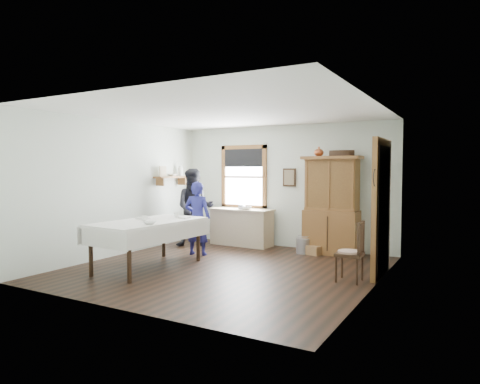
# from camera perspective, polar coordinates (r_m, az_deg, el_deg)

# --- Properties ---
(room) EXTENTS (5.01, 5.01, 2.70)m
(room) POSITION_cam_1_polar(r_m,az_deg,el_deg) (7.37, -1.94, 0.10)
(room) COLOR black
(room) RESTS_ON ground
(window) EXTENTS (1.18, 0.07, 1.48)m
(window) POSITION_cam_1_polar(r_m,az_deg,el_deg) (9.99, 0.50, 2.48)
(window) COLOR white
(window) RESTS_ON room
(doorway) EXTENTS (0.09, 1.14, 2.22)m
(doorway) POSITION_cam_1_polar(r_m,az_deg,el_deg) (7.29, 18.46, -1.56)
(doorway) COLOR #4E4238
(doorway) RESTS_ON room
(wall_shelf) EXTENTS (0.24, 1.00, 0.44)m
(wall_shelf) POSITION_cam_1_polar(r_m,az_deg,el_deg) (9.98, -9.01, 2.11)
(wall_shelf) COLOR brown
(wall_shelf) RESTS_ON room
(framed_picture) EXTENTS (0.30, 0.04, 0.40)m
(framed_picture) POSITION_cam_1_polar(r_m,az_deg,el_deg) (9.49, 6.58, 1.94)
(framed_picture) COLOR #322011
(framed_picture) RESTS_ON room
(rug_beater) EXTENTS (0.01, 0.27, 0.27)m
(rug_beater) POSITION_cam_1_polar(r_m,az_deg,el_deg) (6.73, 17.61, 2.84)
(rug_beater) COLOR black
(rug_beater) RESTS_ON room
(work_counter) EXTENTS (1.47, 0.60, 0.83)m
(work_counter) POSITION_cam_1_polar(r_m,az_deg,el_deg) (9.77, 0.22, -4.68)
(work_counter) COLOR tan
(work_counter) RESTS_ON room
(china_hutch) EXTENTS (1.17, 0.56, 1.99)m
(china_hutch) POSITION_cam_1_polar(r_m,az_deg,el_deg) (8.90, 12.09, -1.74)
(china_hutch) COLOR brown
(china_hutch) RESTS_ON room
(dining_table) EXTENTS (1.23, 2.15, 0.83)m
(dining_table) POSITION_cam_1_polar(r_m,az_deg,el_deg) (7.68, -12.08, -6.85)
(dining_table) COLOR white
(dining_table) RESTS_ON room
(spindle_chair) EXTENTS (0.45, 0.45, 0.94)m
(spindle_chair) POSITION_cam_1_polar(r_m,az_deg,el_deg) (6.83, 14.40, -7.65)
(spindle_chair) COLOR #322011
(spindle_chair) RESTS_ON room
(pail) EXTENTS (0.35, 0.35, 0.31)m
(pail) POSITION_cam_1_polar(r_m,az_deg,el_deg) (8.96, 8.43, -7.09)
(pail) COLOR #A3A4AB
(pail) RESTS_ON room
(wicker_basket) EXTENTS (0.36, 0.30, 0.18)m
(wicker_basket) POSITION_cam_1_polar(r_m,az_deg,el_deg) (8.86, 9.74, -7.64)
(wicker_basket) COLOR #A07748
(wicker_basket) RESTS_ON room
(woman_blue) EXTENTS (0.57, 0.44, 1.38)m
(woman_blue) POSITION_cam_1_polar(r_m,az_deg,el_deg) (8.68, -5.69, -3.85)
(woman_blue) COLOR navy
(woman_blue) RESTS_ON room
(figure_dark) EXTENTS (0.99, 0.94, 1.62)m
(figure_dark) POSITION_cam_1_polar(r_m,az_deg,el_deg) (9.58, -6.06, -2.49)
(figure_dark) COLOR black
(figure_dark) RESTS_ON room
(table_cup_a) EXTENTS (0.14, 0.14, 0.09)m
(table_cup_a) POSITION_cam_1_polar(r_m,az_deg,el_deg) (7.65, -12.68, -3.40)
(table_cup_a) COLOR white
(table_cup_a) RESTS_ON dining_table
(table_cup_b) EXTENTS (0.14, 0.14, 0.10)m
(table_cup_b) POSITION_cam_1_polar(r_m,az_deg,el_deg) (8.05, -8.47, -3.02)
(table_cup_b) COLOR white
(table_cup_b) RESTS_ON dining_table
(table_bowl) EXTENTS (0.29, 0.29, 0.06)m
(table_bowl) POSITION_cam_1_polar(r_m,az_deg,el_deg) (7.11, -11.96, -4.03)
(table_bowl) COLOR white
(table_bowl) RESTS_ON dining_table
(counter_book) EXTENTS (0.25, 0.28, 0.02)m
(counter_book) POSITION_cam_1_polar(r_m,az_deg,el_deg) (9.84, 0.14, -2.12)
(counter_book) COLOR #7A6B51
(counter_book) RESTS_ON work_counter
(counter_bowl) EXTENTS (0.23, 0.23, 0.07)m
(counter_bowl) POSITION_cam_1_polar(r_m,az_deg,el_deg) (9.53, 0.93, -2.15)
(counter_bowl) COLOR white
(counter_bowl) RESTS_ON work_counter
(shelf_bowl) EXTENTS (0.22, 0.22, 0.05)m
(shelf_bowl) POSITION_cam_1_polar(r_m,az_deg,el_deg) (9.99, -8.97, 2.25)
(shelf_bowl) COLOR white
(shelf_bowl) RESTS_ON wall_shelf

